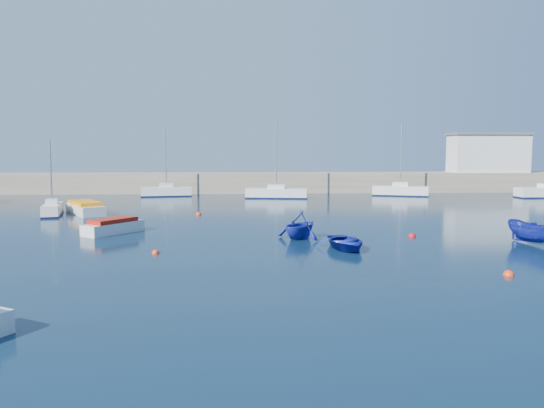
{
  "coord_description": "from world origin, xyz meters",
  "views": [
    {
      "loc": [
        -3.41,
        -23.93,
        5.6
      ],
      "look_at": [
        -1.07,
        15.13,
        1.6
      ],
      "focal_mm": 35.0,
      "sensor_mm": 36.0,
      "label": 1
    }
  ],
  "objects": [
    {
      "name": "motorboat_1",
      "position": [
        -11.97,
        11.9,
        0.48
      ],
      "size": [
        3.73,
        4.23,
        1.03
      ],
      "rotation": [
        0.0,
        0.0,
        -0.66
      ],
      "color": "silver",
      "rests_on": "ground"
    },
    {
      "name": "sailboat_7",
      "position": [
        16.14,
        39.68,
        0.67
      ],
      "size": [
        6.85,
        3.95,
        8.81
      ],
      "rotation": [
        0.0,
        0.0,
        1.23
      ],
      "color": "silver",
      "rests_on": "ground"
    },
    {
      "name": "sailboat_6",
      "position": [
        0.79,
        37.43,
        0.63
      ],
      "size": [
        7.33,
        3.07,
        9.32
      ],
      "rotation": [
        0.0,
        0.0,
        1.42
      ],
      "color": "silver",
      "rests_on": "ground"
    },
    {
      "name": "dinghy_left",
      "position": [
        0.31,
        9.04,
        0.87
      ],
      "size": [
        4.3,
        4.37,
        1.74
      ],
      "primitive_type": "imported",
      "rotation": [
        0.0,
        0.0,
        -0.68
      ],
      "color": "navy",
      "rests_on": "ground"
    },
    {
      "name": "dinghy_right",
      "position": [
        14.01,
        6.17,
        0.72
      ],
      "size": [
        2.52,
        4.0,
        1.45
      ],
      "primitive_type": "imported",
      "rotation": [
        0.0,
        0.0,
        0.32
      ],
      "color": "navy",
      "rests_on": "ground"
    },
    {
      "name": "harbor_office",
      "position": [
        30.0,
        46.0,
        5.1
      ],
      "size": [
        10.0,
        4.0,
        5.0
      ],
      "primitive_type": "cube",
      "color": "silver",
      "rests_on": "back_wall"
    },
    {
      "name": "back_wall",
      "position": [
        0.0,
        46.0,
        1.3
      ],
      "size": [
        96.0,
        4.5,
        2.6
      ],
      "primitive_type": "cube",
      "color": "gray",
      "rests_on": "ground"
    },
    {
      "name": "sailboat_3",
      "position": [
        -19.55,
        22.29,
        0.56
      ],
      "size": [
        2.4,
        5.0,
        6.54
      ],
      "rotation": [
        0.0,
        0.0,
        0.23
      ],
      "color": "silver",
      "rests_on": "ground"
    },
    {
      "name": "buoy_3",
      "position": [
        -7.04,
        21.89,
        0.0
      ],
      "size": [
        0.49,
        0.49,
        0.49
      ],
      "primitive_type": "sphere",
      "color": "red",
      "rests_on": "ground"
    },
    {
      "name": "buoy_1",
      "position": [
        7.68,
        9.38,
        0.0
      ],
      "size": [
        0.49,
        0.49,
        0.49
      ],
      "primitive_type": "sphere",
      "color": "#B80D12",
      "rests_on": "ground"
    },
    {
      "name": "buoy_0",
      "position": [
        -8.04,
        4.76,
        0.0
      ],
      "size": [
        0.41,
        0.41,
        0.41
      ],
      "primitive_type": "sphere",
      "color": "red",
      "rests_on": "ground"
    },
    {
      "name": "sailboat_5",
      "position": [
        -12.38,
        40.58,
        0.64
      ],
      "size": [
        6.14,
        2.57,
        7.99
      ],
      "rotation": [
        0.0,
        0.0,
        1.73
      ],
      "color": "silver",
      "rests_on": "ground"
    },
    {
      "name": "dinghy_center",
      "position": [
        2.53,
        5.44,
        0.39
      ],
      "size": [
        3.2,
        4.11,
        0.78
      ],
      "primitive_type": "imported",
      "rotation": [
        0.0,
        0.0,
        0.15
      ],
      "color": "navy",
      "rests_on": "ground"
    },
    {
      "name": "buoy_2",
      "position": [
        16.93,
        10.21,
        0.0
      ],
      "size": [
        0.5,
        0.5,
        0.5
      ],
      "primitive_type": "sphere",
      "color": "red",
      "rests_on": "ground"
    },
    {
      "name": "buoy_5",
      "position": [
        8.56,
        -1.35,
        0.0
      ],
      "size": [
        0.48,
        0.48,
        0.48
      ],
      "primitive_type": "sphere",
      "color": "red",
      "rests_on": "ground"
    },
    {
      "name": "motorboat_2",
      "position": [
        -17.01,
        23.06,
        0.54
      ],
      "size": [
        4.57,
        5.74,
        1.14
      ],
      "rotation": [
        0.0,
        0.0,
        0.55
      ],
      "color": "silver",
      "rests_on": "ground"
    },
    {
      "name": "ground",
      "position": [
        0.0,
        0.0,
        0.0
      ],
      "size": [
        220.0,
        220.0,
        0.0
      ],
      "primitive_type": "plane",
      "color": "#0C2136",
      "rests_on": "ground"
    }
  ]
}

